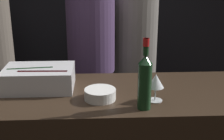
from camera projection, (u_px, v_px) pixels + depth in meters
name	position (u px, v px, depth m)	size (l,w,h in m)	color
ice_bin_with_bottles	(38.00, 77.00, 1.81)	(0.40, 0.27, 0.13)	silver
bowl_white	(100.00, 94.00, 1.67)	(0.17, 0.17, 0.06)	white
wine_glass	(156.00, 82.00, 1.62)	(0.09, 0.09, 0.15)	silver
red_wine_bottle_burgundy	(145.00, 80.00, 1.52)	(0.07, 0.07, 0.36)	#143319
person_in_hoodie	(91.00, 49.00, 2.47)	(0.38, 0.38, 1.85)	black
person_grey_polo	(134.00, 54.00, 2.76)	(0.40, 0.40, 1.67)	black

